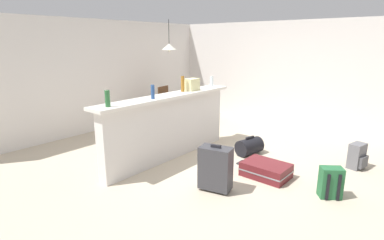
% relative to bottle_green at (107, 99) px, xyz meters
% --- Properties ---
extents(ground_plane, '(13.00, 13.00, 0.05)m').
position_rel_bottle_green_xyz_m(ground_plane, '(1.72, -0.48, -1.28)').
color(ground_plane, beige).
extents(wall_back, '(6.60, 0.10, 2.50)m').
position_rel_bottle_green_xyz_m(wall_back, '(1.72, 2.57, -0.00)').
color(wall_back, silver).
rests_on(wall_back, ground_plane).
extents(wall_right, '(0.10, 6.00, 2.50)m').
position_rel_bottle_green_xyz_m(wall_right, '(4.77, -0.18, -0.00)').
color(wall_right, silver).
rests_on(wall_right, ground_plane).
extents(partition_half_wall, '(2.80, 0.20, 1.09)m').
position_rel_bottle_green_xyz_m(partition_half_wall, '(1.24, 0.02, -0.71)').
color(partition_half_wall, silver).
rests_on(partition_half_wall, ground_plane).
extents(bar_countertop, '(2.96, 0.40, 0.05)m').
position_rel_bottle_green_xyz_m(bar_countertop, '(1.24, 0.02, -0.14)').
color(bar_countertop, white).
rests_on(bar_countertop, partition_half_wall).
extents(bottle_green, '(0.07, 0.07, 0.23)m').
position_rel_bottle_green_xyz_m(bottle_green, '(0.00, 0.00, 0.00)').
color(bottle_green, '#2D6B38').
rests_on(bottle_green, bar_countertop).
extents(bottle_blue, '(0.06, 0.06, 0.22)m').
position_rel_bottle_green_xyz_m(bottle_blue, '(0.81, -0.05, -0.00)').
color(bottle_blue, '#284C89').
rests_on(bottle_blue, bar_countertop).
extents(bottle_amber, '(0.06, 0.06, 0.28)m').
position_rel_bottle_green_xyz_m(bottle_amber, '(1.65, 0.07, 0.03)').
color(bottle_amber, '#9E661E').
rests_on(bottle_amber, bar_countertop).
extents(bottle_clear, '(0.07, 0.07, 0.21)m').
position_rel_bottle_green_xyz_m(bottle_clear, '(2.51, 0.05, -0.01)').
color(bottle_clear, silver).
rests_on(bottle_clear, bar_countertop).
extents(grocery_bag, '(0.26, 0.18, 0.22)m').
position_rel_bottle_green_xyz_m(grocery_bag, '(1.86, 0.03, -0.01)').
color(grocery_bag, beige).
rests_on(grocery_bag, bar_countertop).
extents(dining_table, '(1.10, 0.80, 0.74)m').
position_rel_bottle_green_xyz_m(dining_table, '(2.79, 1.39, -0.61)').
color(dining_table, brown).
rests_on(dining_table, ground_plane).
extents(dining_chair_near_partition, '(0.42, 0.42, 0.93)m').
position_rel_bottle_green_xyz_m(dining_chair_near_partition, '(2.72, 0.85, -0.74)').
color(dining_chair_near_partition, '#4C331E').
rests_on(dining_chair_near_partition, ground_plane).
extents(dining_chair_far_side, '(0.46, 0.46, 0.93)m').
position_rel_bottle_green_xyz_m(dining_chair_far_side, '(2.90, 1.95, -0.74)').
color(dining_chair_far_side, '#4C331E').
rests_on(dining_chair_far_side, ground_plane).
extents(pendant_lamp, '(0.34, 0.34, 0.71)m').
position_rel_bottle_green_xyz_m(pendant_lamp, '(2.72, 1.43, 0.65)').
color(pendant_lamp, black).
extents(suitcase_flat_maroon, '(0.50, 0.83, 0.22)m').
position_rel_bottle_green_xyz_m(suitcase_flat_maroon, '(1.61, -1.66, -1.14)').
color(suitcase_flat_maroon, maroon).
rests_on(suitcase_flat_maroon, ground_plane).
extents(duffel_bag_black, '(0.53, 0.39, 0.34)m').
position_rel_bottle_green_xyz_m(duffel_bag_black, '(2.30, -0.99, -1.10)').
color(duffel_bag_black, black).
rests_on(duffel_bag_black, ground_plane).
extents(backpack_grey, '(0.31, 0.29, 0.42)m').
position_rel_bottle_green_xyz_m(backpack_grey, '(2.87, -2.65, -1.05)').
color(backpack_grey, slate).
rests_on(backpack_grey, ground_plane).
extents(backpack_green, '(0.33, 0.34, 0.42)m').
position_rel_bottle_green_xyz_m(backpack_green, '(1.58, -2.61, -1.05)').
color(backpack_green, '#286B3D').
rests_on(backpack_green, ground_plane).
extents(suitcase_upright_charcoal, '(0.34, 0.48, 0.67)m').
position_rel_bottle_green_xyz_m(suitcase_upright_charcoal, '(0.76, -1.32, -0.92)').
color(suitcase_upright_charcoal, '#38383D').
rests_on(suitcase_upright_charcoal, ground_plane).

